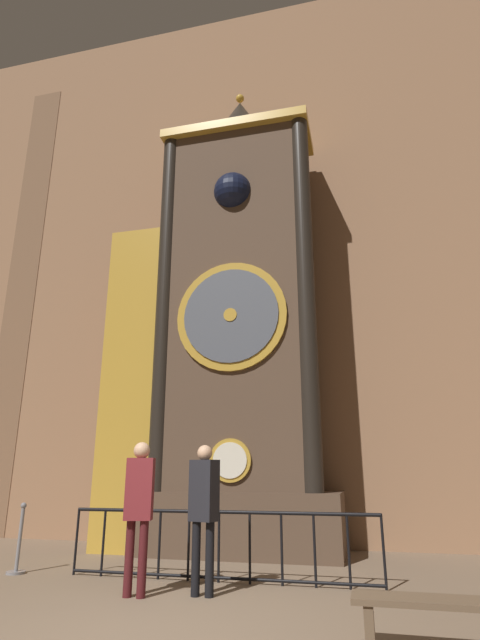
# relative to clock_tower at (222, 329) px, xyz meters

# --- Properties ---
(cathedral_back_wall) EXTENTS (24.00, 0.32, 13.93)m
(cathedral_back_wall) POSITION_rel_clock_tower_xyz_m (0.58, 1.22, 2.60)
(cathedral_back_wall) COLOR #936B4C
(cathedral_back_wall) RESTS_ON ground_plane
(clock_tower) EXTENTS (4.74, 1.84, 10.28)m
(clock_tower) POSITION_rel_clock_tower_xyz_m (0.00, 0.00, 0.00)
(clock_tower) COLOR brown
(clock_tower) RESTS_ON ground_plane
(railing_fence) EXTENTS (4.51, 0.05, 0.94)m
(railing_fence) POSITION_rel_clock_tower_xyz_m (0.68, -2.38, -3.84)
(railing_fence) COLOR black
(railing_fence) RESTS_ON ground_plane
(visitor_near) EXTENTS (0.39, 0.30, 1.84)m
(visitor_near) POSITION_rel_clock_tower_xyz_m (-0.07, -3.47, -3.25)
(visitor_near) COLOR #461518
(visitor_near) RESTS_ON ground_plane
(visitor_far) EXTENTS (0.39, 0.32, 1.80)m
(visitor_far) POSITION_rel_clock_tower_xyz_m (0.72, -3.23, -3.27)
(visitor_far) COLOR black
(visitor_far) RESTS_ON ground_plane
(stanchion_post) EXTENTS (0.28, 0.28, 1.01)m
(stanchion_post) POSITION_rel_clock_tower_xyz_m (-2.44, -2.52, -4.03)
(stanchion_post) COLOR gray
(stanchion_post) RESTS_ON ground_plane
(visitor_bench) EXTENTS (1.39, 0.40, 0.44)m
(visitor_bench) POSITION_rel_clock_tower_xyz_m (3.28, -4.75, -4.04)
(visitor_bench) COLOR brown
(visitor_bench) RESTS_ON ground_plane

